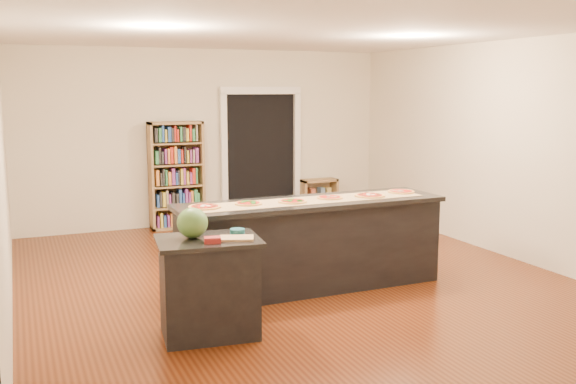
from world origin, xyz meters
name	(u,v)px	position (x,y,z in m)	size (l,w,h in m)	color
room	(295,159)	(0.00, 0.00, 1.40)	(6.00, 7.00, 2.80)	beige
doorway	(261,148)	(0.90, 3.46, 1.20)	(1.40, 0.09, 2.21)	black
kitchen_island	(311,244)	(0.05, -0.31, 0.49)	(2.97, 0.81, 0.98)	black
side_counter	(209,287)	(-1.37, -1.22, 0.45)	(0.89, 0.65, 0.88)	black
bookshelf	(177,175)	(-0.57, 3.30, 0.84)	(0.84, 0.30, 1.68)	#967648
low_shelf	(319,197)	(1.91, 3.31, 0.32)	(0.64, 0.27, 0.64)	#967648
waste_bin	(192,219)	(-0.41, 3.07, 0.17)	(0.23, 0.23, 0.33)	#5F9AD5
kraft_paper	(311,200)	(0.05, -0.32, 0.98)	(2.58, 0.46, 0.00)	tan
watermelon	(192,223)	(-1.48, -1.14, 1.02)	(0.27, 0.27, 0.27)	#144214
cutting_board	(237,238)	(-1.14, -1.34, 0.89)	(0.29, 0.20, 0.02)	tan
package_red	(212,240)	(-1.38, -1.38, 0.91)	(0.14, 0.10, 0.05)	maroon
package_teal	(237,232)	(-1.08, -1.16, 0.91)	(0.14, 0.14, 0.05)	#195966
pizza_a	(205,207)	(-1.14, -0.30, 0.99)	(0.34, 0.34, 0.02)	tan
pizza_b	(248,203)	(-0.66, -0.29, 0.99)	(0.29, 0.29, 0.02)	tan
pizza_c	(293,201)	(-0.18, -0.35, 0.99)	(0.32, 0.32, 0.02)	tan
pizza_d	(330,197)	(0.29, -0.30, 0.99)	(0.30, 0.30, 0.02)	tan
pizza_e	(370,195)	(0.77, -0.35, 0.99)	(0.33, 0.33, 0.02)	tan
pizza_f	(401,192)	(1.24, -0.26, 0.99)	(0.32, 0.32, 0.02)	tan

